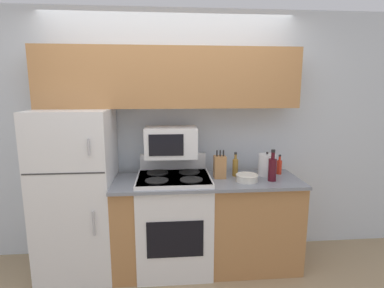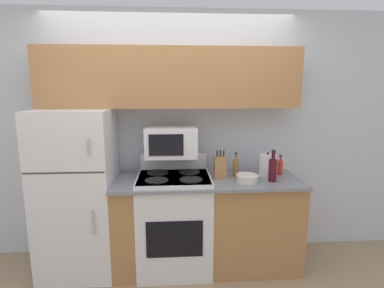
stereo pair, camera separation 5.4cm
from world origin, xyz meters
name	(u,v)px [view 1 (the left image)]	position (x,y,z in m)	size (l,w,h in m)	color
ground_plane	(173,284)	(0.00, 0.00, 0.00)	(12.00, 12.00, 0.00)	tan
wall_back	(170,136)	(0.00, 0.68, 1.27)	(8.00, 0.05, 2.55)	silver
lower_cabinets	(207,223)	(0.34, 0.29, 0.46)	(1.79, 0.61, 0.91)	#B27A47
refrigerator	(77,193)	(-0.89, 0.32, 0.79)	(0.69, 0.67, 1.58)	white
upper_cabinets	(170,78)	(0.00, 0.49, 1.87)	(2.47, 0.33, 0.57)	#B27A47
stove	(174,221)	(0.02, 0.28, 0.49)	(0.70, 0.60, 1.11)	white
microwave	(171,142)	(0.00, 0.40, 1.26)	(0.50, 0.32, 0.29)	white
knife_block	(220,167)	(0.47, 0.31, 1.02)	(0.11, 0.10, 0.28)	#B27A47
bowl	(247,178)	(0.70, 0.18, 0.95)	(0.21, 0.21, 0.07)	silver
bottle_wine_red	(272,169)	(0.94, 0.18, 1.03)	(0.08, 0.08, 0.30)	#470F19
bottle_hot_sauce	(279,166)	(1.10, 0.39, 0.99)	(0.05, 0.05, 0.20)	red
bottle_vinegar	(235,167)	(0.63, 0.36, 1.00)	(0.06, 0.06, 0.24)	olive
kettle	(267,165)	(0.95, 0.36, 1.02)	(0.17, 0.17, 0.24)	white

